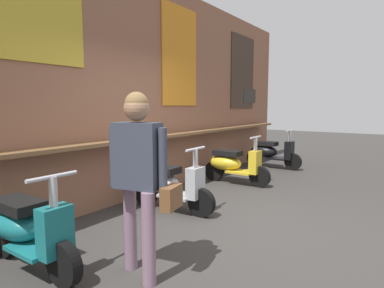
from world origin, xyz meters
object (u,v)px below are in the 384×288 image
scooter_yellow (232,164)px  scooter_black (270,152)px  shopper_with_handbag (139,167)px  scooter_teal (26,229)px  scooter_silver (168,184)px

scooter_yellow → scooter_black: same height
scooter_yellow → scooter_black: (2.02, -0.00, 0.00)m
scooter_yellow → shopper_with_handbag: size_ratio=0.84×
scooter_teal → shopper_with_handbag: size_ratio=0.84×
scooter_silver → shopper_with_handbag: (-1.63, -1.01, 0.62)m
scooter_teal → scooter_silver: same height
scooter_yellow → scooter_black: 2.02m
shopper_with_handbag → scooter_black: bearing=-3.0°
scooter_teal → scooter_black: bearing=89.9°
scooter_silver → scooter_black: size_ratio=1.00×
shopper_with_handbag → scooter_yellow: bearing=2.3°
scooter_silver → shopper_with_handbag: shopper_with_handbag is taller
scooter_black → shopper_with_handbag: size_ratio=0.84×
scooter_black → scooter_teal: bearing=-89.2°
scooter_yellow → shopper_with_handbag: (-3.69, -1.01, 0.62)m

